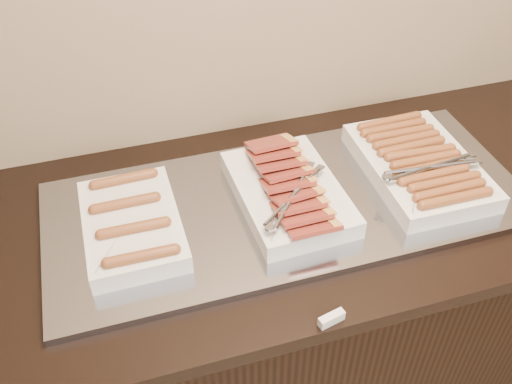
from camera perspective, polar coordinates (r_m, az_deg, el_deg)
The scene contains 6 objects.
counter at distance 1.78m, azimuth 2.38°, elevation -12.10°, with size 2.06×0.76×0.90m.
warming_tray at distance 1.44m, azimuth 3.22°, elevation -1.13°, with size 1.20×0.50×0.02m, color #9396A1.
dish_left at distance 1.36m, azimuth -12.30°, elevation -3.16°, with size 0.22×0.33×0.07m.
dish_center at distance 1.41m, azimuth 3.26°, elevation 0.07°, with size 0.26×0.39×0.09m.
dish_right at distance 1.55m, azimuth 16.02°, elevation 2.67°, with size 0.28×0.40×0.08m.
label_holder at distance 1.21m, azimuth 7.55°, elevation -12.45°, with size 0.06×0.02×0.02m, color silver.
Camera 1 is at (-0.38, 1.14, 1.88)m, focal length 40.00 mm.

